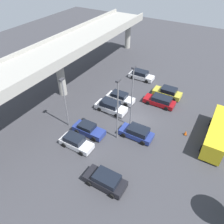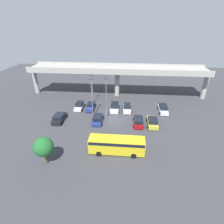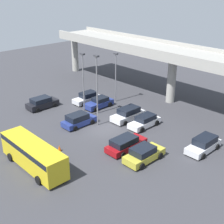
% 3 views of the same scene
% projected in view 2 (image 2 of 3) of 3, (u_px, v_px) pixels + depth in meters
% --- Properties ---
extents(ground_plane, '(100.86, 100.86, 0.00)m').
position_uv_depth(ground_plane, '(113.00, 120.00, 37.76)').
color(ground_plane, '#38383D').
extents(highway_overpass, '(48.34, 6.83, 8.37)m').
position_uv_depth(highway_overpass, '(117.00, 71.00, 46.72)').
color(highway_overpass, '#9E9B93').
rests_on(highway_overpass, ground_plane).
extents(parked_car_0, '(2.22, 4.51, 1.60)m').
position_uv_depth(parked_car_0, '(59.00, 118.00, 36.97)').
color(parked_car_0, black).
rests_on(parked_car_0, ground_plane).
extents(parked_car_1, '(2.00, 4.34, 1.58)m').
position_uv_depth(parked_car_1, '(80.00, 106.00, 42.15)').
color(parked_car_1, silver).
rests_on(parked_car_1, ground_plane).
extents(parked_car_2, '(2.00, 4.41, 1.50)m').
position_uv_depth(parked_car_2, '(91.00, 106.00, 41.95)').
color(parked_car_2, navy).
rests_on(parked_car_2, ground_plane).
extents(parked_car_3, '(2.17, 4.43, 1.58)m').
position_uv_depth(parked_car_3, '(98.00, 119.00, 36.54)').
color(parked_car_3, navy).
rests_on(parked_car_3, ground_plane).
extents(parked_car_4, '(2.18, 4.83, 1.66)m').
position_uv_depth(parked_car_4, '(115.00, 107.00, 41.45)').
color(parked_car_4, silver).
rests_on(parked_car_4, ground_plane).
extents(parked_car_5, '(1.98, 4.51, 1.51)m').
position_uv_depth(parked_car_5, '(127.00, 108.00, 41.23)').
color(parked_car_5, silver).
rests_on(parked_car_5, ground_plane).
extents(parked_car_6, '(2.15, 4.88, 1.52)m').
position_uv_depth(parked_car_6, '(138.00, 121.00, 35.85)').
color(parked_car_6, maroon).
rests_on(parked_car_6, ground_plane).
extents(parked_car_7, '(2.19, 4.63, 1.62)m').
position_uv_depth(parked_car_7, '(152.00, 122.00, 35.41)').
color(parked_car_7, gold).
rests_on(parked_car_7, ground_plane).
extents(parked_car_8, '(2.08, 4.63, 1.60)m').
position_uv_depth(parked_car_8, '(163.00, 109.00, 40.66)').
color(parked_car_8, silver).
rests_on(parked_car_8, ground_plane).
extents(shuttle_bus, '(8.83, 2.65, 2.65)m').
position_uv_depth(shuttle_bus, '(117.00, 144.00, 27.79)').
color(shuttle_bus, gold).
rests_on(shuttle_bus, ground_plane).
extents(lamp_post_near_aisle, '(0.70, 0.35, 7.44)m').
position_uv_depth(lamp_post_near_aisle, '(92.00, 87.00, 43.20)').
color(lamp_post_near_aisle, slate).
rests_on(lamp_post_near_aisle, ground_plane).
extents(lamp_post_mid_lot, '(0.70, 0.35, 9.08)m').
position_uv_depth(lamp_post_mid_lot, '(106.00, 96.00, 35.91)').
color(lamp_post_mid_lot, slate).
rests_on(lamp_post_mid_lot, ground_plane).
extents(lamp_post_by_overpass, '(0.70, 0.35, 8.75)m').
position_uv_depth(lamp_post_by_overpass, '(92.00, 96.00, 36.54)').
color(lamp_post_by_overpass, slate).
rests_on(lamp_post_by_overpass, ground_plane).
extents(tree_front_left, '(2.88, 2.88, 4.59)m').
position_uv_depth(tree_front_left, '(43.00, 147.00, 24.80)').
color(tree_front_left, brown).
rests_on(tree_front_left, ground_plane).
extents(traffic_cone, '(0.44, 0.44, 0.70)m').
position_uv_depth(traffic_cone, '(113.00, 137.00, 31.63)').
color(traffic_cone, black).
rests_on(traffic_cone, ground_plane).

